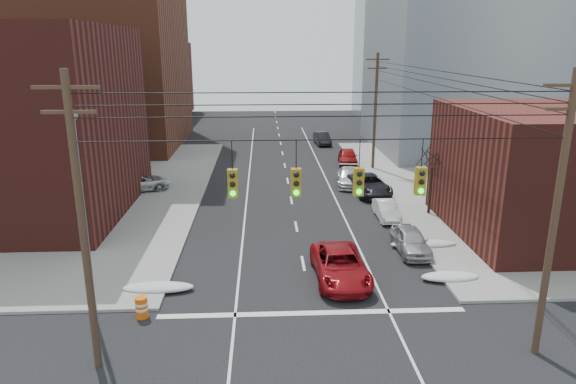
{
  "coord_description": "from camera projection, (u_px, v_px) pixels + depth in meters",
  "views": [
    {
      "loc": [
        -2.12,
        -14.25,
        11.75
      ],
      "look_at": [
        -0.65,
        15.99,
        3.0
      ],
      "focal_mm": 32.0,
      "sensor_mm": 36.0,
      "label": 1
    }
  ],
  "objects": [
    {
      "name": "utility_pole_left",
      "position": [
        82.0,
        222.0,
        17.91
      ],
      "size": [
        2.2,
        0.28,
        11.0
      ],
      "color": "#473323",
      "rests_on": "ground"
    },
    {
      "name": "parked_car_b",
      "position": [
        387.0,
        210.0,
        35.74
      ],
      "size": [
        1.33,
        3.79,
        1.25
      ],
      "primitive_type": "imported",
      "rotation": [
        0.0,
        0.0,
        -0.0
      ],
      "color": "white",
      "rests_on": "ground"
    },
    {
      "name": "parked_car_e",
      "position": [
        348.0,
        157.0,
        51.91
      ],
      "size": [
        2.31,
        4.78,
        1.57
      ],
      "primitive_type": "imported",
      "rotation": [
        0.0,
        0.0,
        -0.1
      ],
      "color": "maroon",
      "rests_on": "ground"
    },
    {
      "name": "red_pickup",
      "position": [
        340.0,
        265.0,
        26.39
      ],
      "size": [
        2.76,
        5.71,
        1.57
      ],
      "primitive_type": "imported",
      "rotation": [
        0.0,
        0.0,
        0.03
      ],
      "color": "maroon",
      "rests_on": "ground"
    },
    {
      "name": "utility_pole_far",
      "position": [
        375.0,
        110.0,
        48.45
      ],
      "size": [
        2.2,
        0.28,
        11.0
      ],
      "color": "#473323",
      "rests_on": "ground"
    },
    {
      "name": "lot_car_d",
      "position": [
        78.0,
        196.0,
        38.49
      ],
      "size": [
        4.06,
        2.77,
        1.28
      ],
      "primitive_type": "imported",
      "rotation": [
        0.0,
        0.0,
        1.2
      ],
      "color": "#B1B0B5",
      "rests_on": "sidewalk_nw"
    },
    {
      "name": "lot_car_a",
      "position": [
        85.0,
        191.0,
        39.48
      ],
      "size": [
        4.54,
        2.96,
        1.41
      ],
      "primitive_type": "imported",
      "rotation": [
        0.0,
        0.0,
        1.95
      ],
      "color": "silver",
      "rests_on": "sidewalk_nw"
    },
    {
      "name": "snow_ne",
      "position": [
        450.0,
        277.0,
        26.44
      ],
      "size": [
        3.0,
        1.08,
        0.42
      ],
      "primitive_type": "ellipsoid",
      "color": "silver",
      "rests_on": "ground"
    },
    {
      "name": "lot_car_c",
      "position": [
        79.0,
        195.0,
        38.71
      ],
      "size": [
        4.58,
        1.94,
        1.32
      ],
      "primitive_type": "imported",
      "rotation": [
        0.0,
        0.0,
        1.55
      ],
      "color": "black",
      "rests_on": "sidewalk_nw"
    },
    {
      "name": "building_brick_tall",
      "position": [
        68.0,
        14.0,
        57.81
      ],
      "size": [
        24.0,
        20.0,
        30.0
      ],
      "primitive_type": "cube",
      "color": "brown",
      "rests_on": "ground"
    },
    {
      "name": "snow_nw",
      "position": [
        158.0,
        287.0,
        25.26
      ],
      "size": [
        3.5,
        1.08,
        0.42
      ],
      "primitive_type": "ellipsoid",
      "color": "silver",
      "rests_on": "ground"
    },
    {
      "name": "building_glass",
      "position": [
        425.0,
        49.0,
        82.27
      ],
      "size": [
        20.0,
        18.0,
        22.0
      ],
      "primitive_type": "cube",
      "color": "gray",
      "rests_on": "ground"
    },
    {
      "name": "snow_east_far",
      "position": [
        423.0,
        244.0,
        30.75
      ],
      "size": [
        4.0,
        1.08,
        0.42
      ],
      "primitive_type": "ellipsoid",
      "color": "silver",
      "rests_on": "ground"
    },
    {
      "name": "construction_barrel",
      "position": [
        142.0,
        307.0,
        22.77
      ],
      "size": [
        0.56,
        0.56,
        0.98
      ],
      "rotation": [
        0.0,
        0.0,
        0.01
      ],
      "color": "#E5580C",
      "rests_on": "ground"
    },
    {
      "name": "building_brick_far",
      "position": [
        119.0,
        80.0,
        85.16
      ],
      "size": [
        22.0,
        18.0,
        12.0
      ],
      "primitive_type": "cube",
      "color": "#511C18",
      "rests_on": "ground"
    },
    {
      "name": "street_light",
      "position": [
        82.0,
        203.0,
        20.81
      ],
      "size": [
        0.44,
        0.44,
        9.32
      ],
      "color": "gray",
      "rests_on": "ground"
    },
    {
      "name": "parked_car_d",
      "position": [
        349.0,
        177.0,
        44.23
      ],
      "size": [
        2.64,
        5.18,
        1.44
      ],
      "primitive_type": "imported",
      "rotation": [
        0.0,
        0.0,
        -0.13
      ],
      "color": "#BBBBC0",
      "rests_on": "ground"
    },
    {
      "name": "traffic_signals",
      "position": [
        327.0,
        180.0,
        17.9
      ],
      "size": [
        17.0,
        0.42,
        2.02
      ],
      "color": "black",
      "rests_on": "ground"
    },
    {
      "name": "building_office",
      "position": [
        480.0,
        37.0,
        56.81
      ],
      "size": [
        22.0,
        20.0,
        25.0
      ],
      "primitive_type": "cube",
      "color": "gray",
      "rests_on": "ground"
    },
    {
      "name": "utility_pole_right",
      "position": [
        555.0,
        214.0,
        18.7
      ],
      "size": [
        2.2,
        0.28,
        11.0
      ],
      "color": "#473323",
      "rests_on": "ground"
    },
    {
      "name": "lot_car_b",
      "position": [
        140.0,
        183.0,
        42.04
      ],
      "size": [
        5.37,
        3.95,
        1.36
      ],
      "primitive_type": "imported",
      "rotation": [
        0.0,
        0.0,
        1.96
      ],
      "color": "silver",
      "rests_on": "sidewalk_nw"
    },
    {
      "name": "parked_car_c",
      "position": [
        369.0,
        185.0,
        41.6
      ],
      "size": [
        3.27,
        5.91,
        1.57
      ],
      "primitive_type": "imported",
      "rotation": [
        0.0,
        0.0,
        0.12
      ],
      "color": "black",
      "rests_on": "ground"
    },
    {
      "name": "bare_tree",
      "position": [
        431.0,
        184.0,
        36.03
      ],
      "size": [
        2.09,
        2.2,
        4.93
      ],
      "color": "black",
      "rests_on": "ground"
    },
    {
      "name": "parked_car_f",
      "position": [
        322.0,
        138.0,
        62.25
      ],
      "size": [
        1.91,
        4.58,
        1.47
      ],
      "primitive_type": "imported",
      "rotation": [
        0.0,
        0.0,
        0.08
      ],
      "color": "black",
      "rests_on": "ground"
    },
    {
      "name": "parked_car_a",
      "position": [
        411.0,
        240.0,
        29.92
      ],
      "size": [
        1.73,
        4.25,
        1.44
      ],
      "primitive_type": "imported",
      "rotation": [
        0.0,
        0.0,
        0.01
      ],
      "color": "#AFAFB4",
      "rests_on": "ground"
    }
  ]
}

